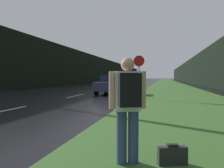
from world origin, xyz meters
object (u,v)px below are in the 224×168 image
hitchhiker_with_backpack (128,104)px  car_passing_near (112,85)px  suitcase (172,156)px  stop_sign (139,72)px

hitchhiker_with_backpack → car_passing_near: (-3.53, 12.81, -0.18)m
hitchhiker_with_backpack → suitcase: 1.04m
suitcase → car_passing_near: car_passing_near is taller
car_passing_near → suitcase: bearing=108.3°
stop_sign → hitchhiker_with_backpack: 9.59m
stop_sign → hitchhiker_with_backpack: size_ratio=1.65×
stop_sign → car_passing_near: size_ratio=0.65×
hitchhiker_with_backpack → car_passing_near: hitchhiker_with_backpack is taller
car_passing_near → hitchhiker_with_backpack: bearing=105.4°
suitcase → hitchhiker_with_backpack: bearing=173.4°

